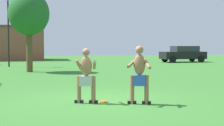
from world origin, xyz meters
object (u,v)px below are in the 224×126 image
(player_in_blue, at_px, (139,73))
(lamp_post, at_px, (8,24))
(frisbee, at_px, (104,101))
(car_black_near_post, at_px, (183,54))
(tree_left_field, at_px, (29,14))
(player_with_cap, at_px, (86,73))

(player_in_blue, relative_size, lamp_post, 0.32)
(player_in_blue, distance_m, frisbee, 1.43)
(frisbee, height_order, lamp_post, lamp_post)
(car_black_near_post, bearing_deg, tree_left_field, -148.85)
(lamp_post, relative_size, tree_left_field, 1.06)
(frisbee, distance_m, car_black_near_post, 23.67)
(lamp_post, bearing_deg, player_in_blue, -73.64)
(player_with_cap, height_order, player_in_blue, player_in_blue)
(player_in_blue, bearing_deg, frisbee, 147.67)
(lamp_post, bearing_deg, player_with_cap, -77.88)
(player_with_cap, xyz_separation_m, frisbee, (0.54, 0.11, -0.88))
(player_in_blue, bearing_deg, car_black_near_post, 62.58)
(frisbee, distance_m, lamp_post, 17.86)
(car_black_near_post, distance_m, tree_left_field, 17.05)
(player_in_blue, height_order, car_black_near_post, player_in_blue)
(frisbee, distance_m, tree_left_field, 12.56)
(frisbee, bearing_deg, tree_left_field, 102.08)
(frisbee, bearing_deg, car_black_near_post, 59.87)
(player_with_cap, height_order, lamp_post, lamp_post)
(player_with_cap, height_order, car_black_near_post, player_with_cap)
(car_black_near_post, bearing_deg, frisbee, -120.13)
(frisbee, xyz_separation_m, lamp_post, (-4.23, 17.04, 3.30))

